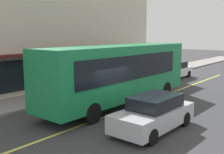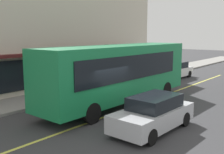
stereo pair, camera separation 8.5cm
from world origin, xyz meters
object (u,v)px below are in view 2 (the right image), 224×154
Objects in this scene: bus at (120,71)px; car_white at (175,70)px; car_silver at (153,113)px; pedestrian_near_storefront at (65,80)px; traffic_light at (108,55)px.

bus is 2.56× the size of car_white.
car_silver is (-13.46, -5.64, 0.00)m from car_white.
pedestrian_near_storefront is at bearing 107.42° from bus.
traffic_light is 1.77× the size of pedestrian_near_storefront.
pedestrian_near_storefront is at bearing 79.32° from car_silver.
car_white is at bearing 9.78° from bus.
traffic_light reaches higher than pedestrian_near_storefront.
bus is 5.01m from traffic_light.
pedestrian_near_storefront reaches higher than car_silver.
car_silver is at bearing -100.68° from pedestrian_near_storefront.
car_silver is at bearing -128.03° from traffic_light.
bus is at bearing -170.22° from car_white.
car_white is 12.21m from pedestrian_near_storefront.
car_silver is 7.47m from pedestrian_near_storefront.
bus is 3.49× the size of traffic_light.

